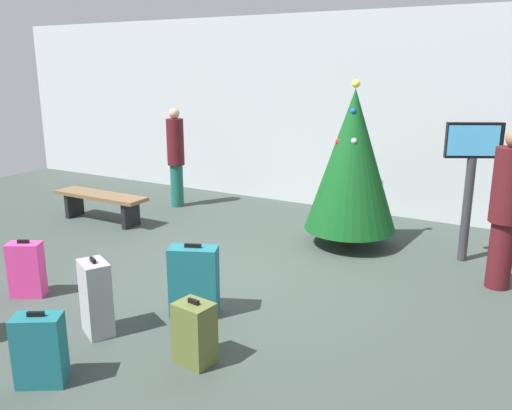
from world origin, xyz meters
name	(u,v)px	position (x,y,z in m)	size (l,w,h in m)	color
ground_plane	(238,276)	(0.00, 0.00, 0.00)	(16.00, 16.00, 0.00)	#38423D
back_wall	(349,114)	(0.00, 3.79, 1.73)	(16.00, 0.20, 3.45)	#B7BCC1
holiday_tree	(352,161)	(0.78, 1.85, 1.25)	(1.31, 1.31, 2.38)	#4C3319
flight_info_kiosk	(471,169)	(2.34, 2.00, 1.25)	(0.68, 0.41, 1.86)	#333338
waiting_bench	(101,200)	(-3.25, 0.92, 0.37)	(1.73, 0.44, 0.48)	brown
traveller_0	(176,155)	(-2.77, 2.36, 0.97)	(0.42, 0.42, 1.81)	#19594C
traveller_1	(506,207)	(2.85, 1.25, 0.99)	(0.49, 0.49, 1.87)	#4C1419
suitcase_0	(96,298)	(-0.44, -1.91, 0.37)	(0.42, 0.37, 0.78)	#9EA0A5
suitcase_1	(194,281)	(0.14, -1.10, 0.37)	(0.56, 0.43, 0.78)	#19606B
suitcase_2	(40,350)	(-0.21, -2.76, 0.31)	(0.45, 0.39, 0.65)	#19606B
suitcase_3	(195,333)	(0.70, -1.87, 0.28)	(0.36, 0.30, 0.61)	#59602D
suitcase_5	(27,270)	(-1.79, -1.67, 0.32)	(0.42, 0.35, 0.67)	#E5388C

